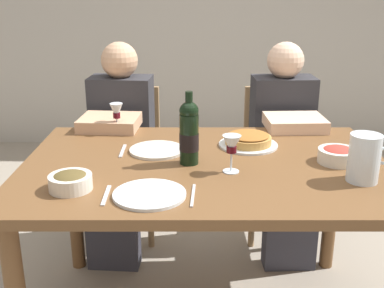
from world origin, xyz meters
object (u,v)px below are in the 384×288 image
at_px(dining_table, 206,183).
at_px(wine_glass_right_diner, 232,146).
at_px(olive_bowl, 71,181).
at_px(dinner_plate_right_setting, 150,194).
at_px(baked_tart, 249,140).
at_px(wine_bottle, 190,133).
at_px(dinner_plate_left_setting, 158,150).
at_px(wine_glass_left_diner, 117,113).
at_px(chair_right, 276,151).
at_px(diner_left, 120,145).
at_px(salad_bowl, 339,154).
at_px(water_pitcher, 365,161).
at_px(chair_left, 129,151).
at_px(diner_right, 286,145).

height_order(dining_table, wine_glass_right_diner, wine_glass_right_diner).
xyz_separation_m(olive_bowl, dinner_plate_right_setting, (0.28, -0.06, -0.03)).
relative_size(dining_table, olive_bowl, 9.76).
bearing_deg(dining_table, baked_tart, 46.79).
distance_m(dining_table, wine_bottle, 0.23).
xyz_separation_m(dining_table, dinner_plate_left_setting, (-0.21, 0.14, 0.10)).
bearing_deg(wine_glass_left_diner, chair_right, 29.22).
bearing_deg(dinner_plate_right_setting, diner_left, 104.73).
bearing_deg(wine_bottle, chair_right, 59.97).
bearing_deg(salad_bowl, water_pitcher, -79.49).
distance_m(baked_tart, wine_glass_left_diner, 0.65).
bearing_deg(wine_glass_right_diner, baked_tart, 71.87).
xyz_separation_m(wine_glass_left_diner, dinner_plate_left_setting, (0.21, -0.26, -0.10)).
xyz_separation_m(wine_bottle, dinner_plate_left_setting, (-0.14, 0.14, -0.12)).
distance_m(water_pitcher, diner_left, 1.35).
distance_m(chair_left, chair_right, 0.89).
height_order(salad_bowl, wine_glass_left_diner, wine_glass_left_diner).
height_order(wine_glass_right_diner, dinner_plate_left_setting, wine_glass_right_diner).
height_order(baked_tart, diner_left, diner_left).
bearing_deg(dining_table, dinner_plate_left_setting, 147.00).
relative_size(wine_glass_left_diner, dinner_plate_right_setting, 0.59).
bearing_deg(salad_bowl, wine_bottle, -179.10).
relative_size(dining_table, chair_left, 1.72).
height_order(dinner_plate_left_setting, chair_right, chair_right).
bearing_deg(diner_right, wine_glass_left_diner, 13.49).
distance_m(baked_tart, diner_left, 0.81).
height_order(dinner_plate_left_setting, diner_right, diner_right).
distance_m(wine_glass_left_diner, chair_left, 0.61).
bearing_deg(wine_bottle, salad_bowl, 0.90).
distance_m(chair_right, diner_right, 0.26).
relative_size(wine_glass_left_diner, diner_right, 0.13).
relative_size(wine_glass_left_diner, dinner_plate_left_setting, 0.63).
xyz_separation_m(wine_bottle, diner_left, (-0.39, 0.66, -0.27)).
bearing_deg(wine_glass_left_diner, water_pitcher, -30.61).
xyz_separation_m(wine_glass_right_diner, diner_right, (0.36, 0.75, -0.25)).
bearing_deg(salad_bowl, wine_glass_left_diner, 157.55).
xyz_separation_m(dining_table, dinner_plate_right_setting, (-0.20, -0.32, 0.10)).
bearing_deg(chair_right, dining_table, 60.78).
bearing_deg(wine_glass_right_diner, salad_bowl, 13.07).
height_order(salad_bowl, diner_left, diner_left).
bearing_deg(baked_tart, dinner_plate_left_setting, -169.74).
relative_size(dining_table, water_pitcher, 8.32).
relative_size(chair_right, diner_right, 0.75).
xyz_separation_m(salad_bowl, diner_right, (-0.08, 0.65, -0.18)).
relative_size(salad_bowl, wine_glass_left_diner, 1.08).
distance_m(dining_table, diner_right, 0.79).
xyz_separation_m(wine_bottle, baked_tart, (0.27, 0.22, -0.10)).
bearing_deg(diner_right, dinner_plate_left_setting, 35.18).
xyz_separation_m(dining_table, diner_left, (-0.46, 0.65, -0.05)).
relative_size(dining_table, diner_right, 1.29).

